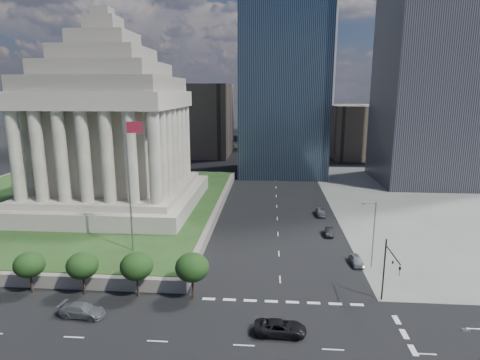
# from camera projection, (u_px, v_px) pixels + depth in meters

# --- Properties ---
(ground) EXTENTS (500.00, 500.00, 0.00)m
(ground) POSITION_uv_depth(u_px,v_px,m) (275.00, 169.00, 133.08)
(ground) COLOR black
(ground) RESTS_ON ground
(sidewalk_ne) EXTENTS (68.00, 90.00, 0.03)m
(sidewalk_ne) POSITION_uv_depth(u_px,v_px,m) (480.00, 206.00, 90.70)
(sidewalk_ne) COLOR slate
(sidewalk_ne) RESTS_ON ground
(plaza_terrace) EXTENTS (66.00, 70.00, 1.80)m
(plaza_terrace) POSITION_uv_depth(u_px,v_px,m) (71.00, 206.00, 87.59)
(plaza_terrace) COLOR slate
(plaza_terrace) RESTS_ON ground
(plaza_lawn) EXTENTS (64.00, 68.00, 0.10)m
(plaza_lawn) POSITION_uv_depth(u_px,v_px,m) (70.00, 201.00, 87.39)
(plaza_lawn) COLOR #243C18
(plaza_lawn) RESTS_ON plaza_terrace
(war_memorial) EXTENTS (34.00, 34.00, 39.00)m
(war_memorial) POSITION_uv_depth(u_px,v_px,m) (109.00, 111.00, 80.36)
(war_memorial) COLOR gray
(war_memorial) RESTS_ON plaza_lawn
(flagpole) EXTENTS (2.52, 0.24, 20.00)m
(flagpole) POSITION_uv_depth(u_px,v_px,m) (130.00, 178.00, 57.90)
(flagpole) COLOR slate
(flagpole) RESTS_ON plaza_lawn
(tree_row) EXTENTS (53.00, 4.00, 6.00)m
(tree_row) POSITION_uv_depth(u_px,v_px,m) (4.00, 270.00, 51.39)
(tree_row) COLOR black
(tree_row) RESTS_ON ground
(midrise_glass) EXTENTS (26.00, 26.00, 60.00)m
(midrise_glass) POSITION_uv_depth(u_px,v_px,m) (284.00, 75.00, 121.53)
(midrise_glass) COLOR black
(midrise_glass) RESTS_ON ground
(building_filler_ne) EXTENTS (20.00, 30.00, 20.00)m
(building_filler_ne) POSITION_uv_depth(u_px,v_px,m) (356.00, 131.00, 157.70)
(building_filler_ne) COLOR brown
(building_filler_ne) RESTS_ON ground
(building_filler_nw) EXTENTS (24.00, 30.00, 28.00)m
(building_filler_nw) POSITION_uv_depth(u_px,v_px,m) (200.00, 120.00, 161.47)
(building_filler_nw) COLOR brown
(building_filler_nw) RESTS_ON ground
(traffic_signal_ne) EXTENTS (0.30, 5.74, 8.00)m
(traffic_signal_ne) POSITION_uv_depth(u_px,v_px,m) (389.00, 267.00, 47.01)
(traffic_signal_ne) COLOR black
(traffic_signal_ne) RESTS_ON ground
(street_lamp_north) EXTENTS (2.13, 0.22, 10.00)m
(street_lamp_north) POSITION_uv_depth(u_px,v_px,m) (373.00, 231.00, 57.86)
(street_lamp_north) COLOR slate
(street_lamp_north) RESTS_ON ground
(pickup_truck) EXTENTS (2.68, 5.62, 1.55)m
(pickup_truck) POSITION_uv_depth(u_px,v_px,m) (280.00, 328.00, 42.64)
(pickup_truck) COLOR black
(pickup_truck) RESTS_ON ground
(suv_grey) EXTENTS (2.66, 5.48, 1.54)m
(suv_grey) POSITION_uv_depth(u_px,v_px,m) (82.00, 310.00, 46.05)
(suv_grey) COLOR #575B5F
(suv_grey) RESTS_ON ground
(parked_sedan_near) EXTENTS (4.19, 1.85, 1.40)m
(parked_sedan_near) POSITION_uv_depth(u_px,v_px,m) (357.00, 260.00, 59.81)
(parked_sedan_near) COLOR gray
(parked_sedan_near) RESTS_ON ground
(parked_sedan_mid) EXTENTS (1.74, 4.08, 1.31)m
(parked_sedan_mid) POSITION_uv_depth(u_px,v_px,m) (329.00, 232.00, 71.87)
(parked_sedan_mid) COLOR black
(parked_sedan_mid) RESTS_ON ground
(parked_sedan_far) EXTENTS (1.88, 4.60, 1.56)m
(parked_sedan_far) POSITION_uv_depth(u_px,v_px,m) (321.00, 212.00, 83.33)
(parked_sedan_far) COLOR slate
(parked_sedan_far) RESTS_ON ground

